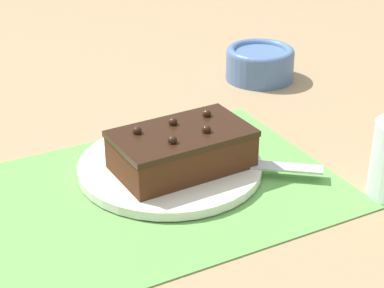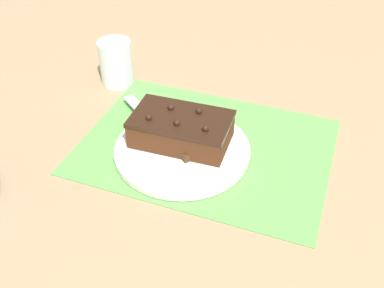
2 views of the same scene
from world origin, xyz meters
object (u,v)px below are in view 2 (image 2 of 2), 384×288
serving_knife (167,136)px  drinking_glass (116,63)px  cake_plate (182,150)px  chocolate_cake (181,129)px

serving_knife → drinking_glass: drinking_glass is taller
cake_plate → chocolate_cake: size_ratio=1.36×
cake_plate → drinking_glass: size_ratio=2.48×
cake_plate → drinking_glass: drinking_glass is taller
cake_plate → drinking_glass: bearing=-38.9°
chocolate_cake → serving_knife: size_ratio=0.88×
cake_plate → chocolate_cake: 0.04m
cake_plate → chocolate_cake: bearing=-65.0°
serving_knife → drinking_glass: 0.26m
chocolate_cake → cake_plate: bearing=115.0°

